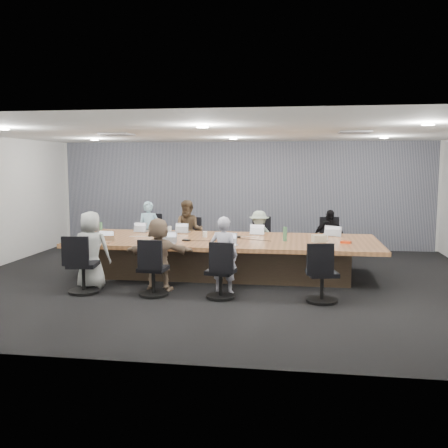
# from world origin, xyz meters

# --- Properties ---
(floor) EXTENTS (10.00, 8.00, 0.00)m
(floor) POSITION_xyz_m (0.00, 0.00, 0.00)
(floor) COLOR black
(floor) RESTS_ON ground
(ceiling) EXTENTS (10.00, 8.00, 0.00)m
(ceiling) POSITION_xyz_m (0.00, 0.00, 2.80)
(ceiling) COLOR white
(ceiling) RESTS_ON wall_back
(wall_back) EXTENTS (10.00, 0.00, 2.80)m
(wall_back) POSITION_xyz_m (0.00, 4.00, 1.40)
(wall_back) COLOR beige
(wall_back) RESTS_ON ground
(wall_front) EXTENTS (10.00, 0.00, 2.80)m
(wall_front) POSITION_xyz_m (0.00, -4.00, 1.40)
(wall_front) COLOR beige
(wall_front) RESTS_ON ground
(curtain) EXTENTS (9.80, 0.04, 2.80)m
(curtain) POSITION_xyz_m (0.00, 3.92, 1.40)
(curtain) COLOR slate
(curtain) RESTS_ON ground
(conference_table) EXTENTS (6.00, 2.20, 0.74)m
(conference_table) POSITION_xyz_m (0.00, 0.50, 0.40)
(conference_table) COLOR #433325
(conference_table) RESTS_ON ground
(chair_0) EXTENTS (0.71, 0.71, 0.86)m
(chair_0) POSITION_xyz_m (-1.97, 2.20, 0.43)
(chair_0) COLOR black
(chair_0) RESTS_ON ground
(chair_1) EXTENTS (0.50, 0.50, 0.72)m
(chair_1) POSITION_xyz_m (-1.03, 2.20, 0.36)
(chair_1) COLOR black
(chair_1) RESTS_ON ground
(chair_2) EXTENTS (0.57, 0.57, 0.79)m
(chair_2) POSITION_xyz_m (0.58, 2.20, 0.40)
(chair_2) COLOR black
(chair_2) RESTS_ON ground
(chair_3) EXTENTS (0.64, 0.64, 0.82)m
(chair_3) POSITION_xyz_m (2.12, 2.20, 0.41)
(chair_3) COLOR black
(chair_3) RESTS_ON ground
(chair_4) EXTENTS (0.64, 0.64, 0.83)m
(chair_4) POSITION_xyz_m (-2.22, -1.20, 0.42)
(chair_4) COLOR black
(chair_4) RESTS_ON ground
(chair_5) EXTENTS (0.56, 0.56, 0.77)m
(chair_5) POSITION_xyz_m (-0.97, -1.20, 0.39)
(chair_5) COLOR black
(chair_5) RESTS_ON ground
(chair_6) EXTENTS (0.59, 0.59, 0.75)m
(chair_6) POSITION_xyz_m (0.18, -1.20, 0.37)
(chair_6) COLOR black
(chair_6) RESTS_ON ground
(chair_7) EXTENTS (0.63, 0.63, 0.79)m
(chair_7) POSITION_xyz_m (1.83, -1.20, 0.39)
(chair_7) COLOR black
(chair_7) RESTS_ON ground
(person_0) EXTENTS (0.53, 0.37, 1.37)m
(person_0) POSITION_xyz_m (-1.97, 1.85, 0.68)
(person_0) COLOR #8AB6CA
(person_0) RESTS_ON ground
(laptop_0) EXTENTS (0.31, 0.23, 0.02)m
(laptop_0) POSITION_xyz_m (-1.97, 1.30, 0.75)
(laptop_0) COLOR #B2B2B7
(laptop_0) RESTS_ON conference_table
(person_1) EXTENTS (0.70, 0.55, 1.40)m
(person_1) POSITION_xyz_m (-1.03, 1.85, 0.70)
(person_1) COLOR #4A3927
(person_1) RESTS_ON ground
(laptop_1) EXTENTS (0.29, 0.20, 0.02)m
(laptop_1) POSITION_xyz_m (-1.03, 1.30, 0.75)
(laptop_1) COLOR #B2B2B7
(laptop_1) RESTS_ON conference_table
(person_2) EXTENTS (0.76, 0.44, 1.18)m
(person_2) POSITION_xyz_m (0.58, 1.85, 0.59)
(person_2) COLOR #8C9F8D
(person_2) RESTS_ON ground
(laptop_2) EXTENTS (0.31, 0.23, 0.02)m
(laptop_2) POSITION_xyz_m (0.58, 1.30, 0.75)
(laptop_2) COLOR #B2B2B7
(laptop_2) RESTS_ON conference_table
(person_3) EXTENTS (0.76, 0.42, 1.23)m
(person_3) POSITION_xyz_m (2.12, 1.85, 0.61)
(person_3) COLOR black
(person_3) RESTS_ON ground
(laptop_3) EXTENTS (0.38, 0.29, 0.02)m
(laptop_3) POSITION_xyz_m (2.12, 1.30, 0.75)
(laptop_3) COLOR #B2B2B7
(laptop_3) RESTS_ON conference_table
(person_4) EXTENTS (0.71, 0.50, 1.39)m
(person_4) POSITION_xyz_m (-2.22, -0.85, 0.69)
(person_4) COLOR #A0A4A0
(person_4) RESTS_ON ground
(laptop_4) EXTENTS (0.34, 0.25, 0.02)m
(laptop_4) POSITION_xyz_m (-2.22, -0.30, 0.75)
(laptop_4) COLOR #8C6647
(laptop_4) RESTS_ON conference_table
(person_5) EXTENTS (1.23, 0.48, 1.30)m
(person_5) POSITION_xyz_m (-0.97, -0.85, 0.65)
(person_5) COLOR #7E6650
(person_5) RESTS_ON ground
(laptop_5) EXTENTS (0.32, 0.22, 0.02)m
(laptop_5) POSITION_xyz_m (-0.97, -0.30, 0.75)
(laptop_5) COLOR #B2B2B7
(laptop_5) RESTS_ON conference_table
(person_6) EXTENTS (0.53, 0.40, 1.33)m
(person_6) POSITION_xyz_m (0.18, -0.85, 0.67)
(person_6) COLOR #A6A3B4
(person_6) RESTS_ON ground
(laptop_6) EXTENTS (0.35, 0.26, 0.02)m
(laptop_6) POSITION_xyz_m (0.18, -0.30, 0.75)
(laptop_6) COLOR #B2B2B7
(laptop_6) RESTS_ON conference_table
(bottle_green_left) EXTENTS (0.10, 0.10, 0.27)m
(bottle_green_left) POSITION_xyz_m (-2.65, 0.65, 0.88)
(bottle_green_left) COLOR #467F54
(bottle_green_left) RESTS_ON conference_table
(bottle_green_right) EXTENTS (0.09, 0.09, 0.28)m
(bottle_green_right) POSITION_xyz_m (1.19, 0.39, 0.88)
(bottle_green_right) COLOR #467F54
(bottle_green_right) RESTS_ON conference_table
(bottle_clear) EXTENTS (0.08, 0.08, 0.24)m
(bottle_clear) POSITION_xyz_m (-1.11, 0.47, 0.86)
(bottle_clear) COLOR silver
(bottle_clear) RESTS_ON conference_table
(cup_white_far) EXTENTS (0.09, 0.09, 0.11)m
(cup_white_far) POSITION_xyz_m (-0.44, 0.70, 0.80)
(cup_white_far) COLOR white
(cup_white_far) RESTS_ON conference_table
(cup_white_near) EXTENTS (0.09, 0.09, 0.09)m
(cup_white_near) POSITION_xyz_m (1.98, 0.61, 0.79)
(cup_white_near) COLOR white
(cup_white_near) RESTS_ON conference_table
(mug_brown) EXTENTS (0.11, 0.11, 0.11)m
(mug_brown) POSITION_xyz_m (-2.65, 0.55, 0.79)
(mug_brown) COLOR brown
(mug_brown) RESTS_ON conference_table
(mic_left) EXTENTS (0.16, 0.12, 0.03)m
(mic_left) POSITION_xyz_m (-0.70, 0.13, 0.75)
(mic_left) COLOR black
(mic_left) RESTS_ON conference_table
(mic_right) EXTENTS (0.17, 0.13, 0.03)m
(mic_right) POSITION_xyz_m (0.22, 0.69, 0.76)
(mic_right) COLOR black
(mic_right) RESTS_ON conference_table
(stapler) EXTENTS (0.17, 0.06, 0.06)m
(stapler) POSITION_xyz_m (0.09, 0.21, 0.77)
(stapler) COLOR black
(stapler) RESTS_ON conference_table
(canvas_bag) EXTENTS (0.29, 0.24, 0.14)m
(canvas_bag) POSITION_xyz_m (1.84, 0.37, 0.81)
(canvas_bag) COLOR #C1B79B
(canvas_bag) RESTS_ON conference_table
(snack_packet) EXTENTS (0.22, 0.18, 0.04)m
(snack_packet) POSITION_xyz_m (2.33, 0.29, 0.76)
(snack_packet) COLOR red
(snack_packet) RESTS_ON conference_table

